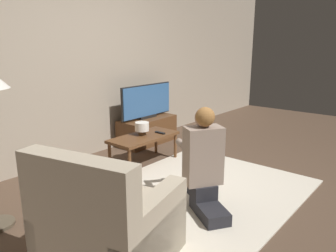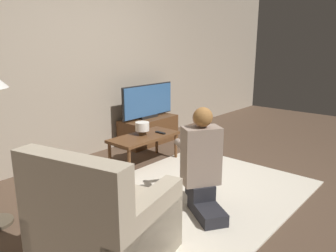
{
  "view_description": "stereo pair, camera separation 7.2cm",
  "coord_description": "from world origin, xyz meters",
  "px_view_note": "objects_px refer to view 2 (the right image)",
  "views": [
    {
      "loc": [
        -2.65,
        -1.8,
        1.54
      ],
      "look_at": [
        0.35,
        0.71,
        0.55
      ],
      "focal_mm": 35.0,
      "sensor_mm": 36.0,
      "label": 1
    },
    {
      "loc": [
        -2.6,
        -1.85,
        1.54
      ],
      "look_at": [
        0.35,
        0.71,
        0.55
      ],
      "focal_mm": 35.0,
      "sensor_mm": 36.0,
      "label": 2
    }
  ],
  "objects_px": {
    "coffee_table": "(144,139)",
    "person_kneeling": "(202,162)",
    "tv": "(148,101)",
    "armchair": "(104,226)",
    "table_lamp": "(142,127)"
  },
  "relations": [
    {
      "from": "tv",
      "to": "coffee_table",
      "type": "distance_m",
      "value": 0.99
    },
    {
      "from": "tv",
      "to": "table_lamp",
      "type": "distance_m",
      "value": 0.92
    },
    {
      "from": "tv",
      "to": "coffee_table",
      "type": "relative_size",
      "value": 1.11
    },
    {
      "from": "tv",
      "to": "armchair",
      "type": "distance_m",
      "value": 2.96
    },
    {
      "from": "armchair",
      "to": "table_lamp",
      "type": "distance_m",
      "value": 2.04
    },
    {
      "from": "coffee_table",
      "to": "tv",
      "type": "bearing_deg",
      "value": 40.83
    },
    {
      "from": "tv",
      "to": "person_kneeling",
      "type": "xyz_separation_m",
      "value": [
        -1.23,
        -1.88,
        -0.19
      ]
    },
    {
      "from": "coffee_table",
      "to": "person_kneeling",
      "type": "bearing_deg",
      "value": -112.31
    },
    {
      "from": "tv",
      "to": "coffee_table",
      "type": "bearing_deg",
      "value": -139.17
    },
    {
      "from": "coffee_table",
      "to": "person_kneeling",
      "type": "relative_size",
      "value": 0.96
    },
    {
      "from": "table_lamp",
      "to": "tv",
      "type": "bearing_deg",
      "value": 39.34
    },
    {
      "from": "armchair",
      "to": "coffee_table",
      "type": "bearing_deg",
      "value": -66.59
    },
    {
      "from": "tv",
      "to": "armchair",
      "type": "height_order",
      "value": "tv"
    },
    {
      "from": "person_kneeling",
      "to": "table_lamp",
      "type": "height_order",
      "value": "person_kneeling"
    },
    {
      "from": "person_kneeling",
      "to": "table_lamp",
      "type": "bearing_deg",
      "value": -78.85
    }
  ]
}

